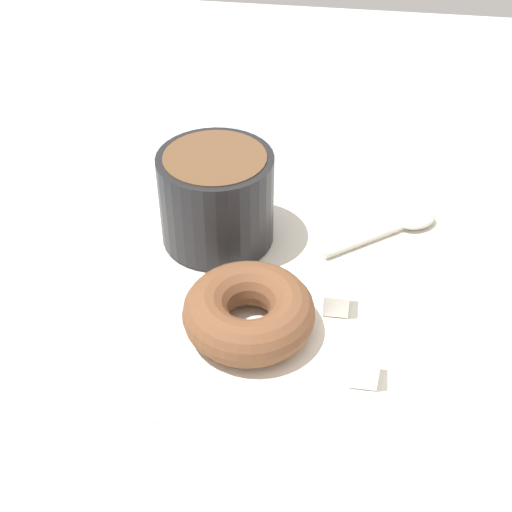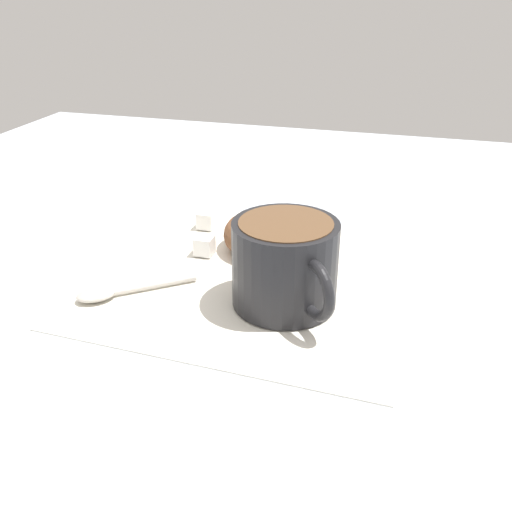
# 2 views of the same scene
# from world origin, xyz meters

# --- Properties ---
(ground_plane) EXTENTS (1.20, 1.20, 0.02)m
(ground_plane) POSITION_xyz_m (0.00, 0.00, -0.01)
(ground_plane) COLOR #B2BCC6
(napkin) EXTENTS (0.32, 0.32, 0.00)m
(napkin) POSITION_xyz_m (0.01, 0.02, 0.00)
(napkin) COLOR white
(napkin) RESTS_ON ground_plane
(coffee_cup) EXTENTS (0.11, 0.10, 0.08)m
(coffee_cup) POSITION_xyz_m (0.05, 0.06, 0.04)
(coffee_cup) COLOR black
(coffee_cup) RESTS_ON napkin
(donut) EXTENTS (0.10, 0.10, 0.03)m
(donut) POSITION_xyz_m (-0.05, 0.02, 0.02)
(donut) COLOR brown
(donut) RESTS_ON napkin
(spoon) EXTENTS (0.08, 0.10, 0.01)m
(spoon) POSITION_xyz_m (0.09, -0.10, 0.01)
(spoon) COLOR #B7B2A8
(spoon) RESTS_ON napkin
(sugar_cube) EXTENTS (0.02, 0.02, 0.02)m
(sugar_cube) POSITION_xyz_m (-0.02, -0.04, 0.01)
(sugar_cube) COLOR white
(sugar_cube) RESTS_ON napkin
(sugar_cube_extra) EXTENTS (0.02, 0.02, 0.02)m
(sugar_cube_extra) POSITION_xyz_m (-0.09, -0.07, 0.01)
(sugar_cube_extra) COLOR white
(sugar_cube_extra) RESTS_ON napkin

